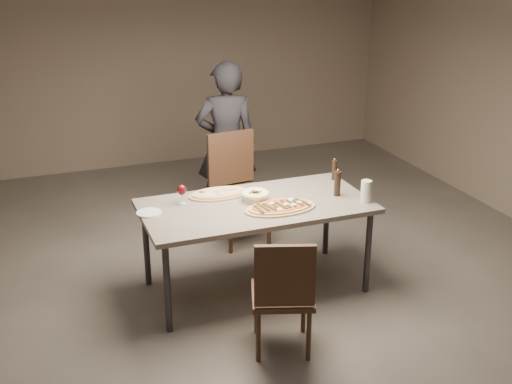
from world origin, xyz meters
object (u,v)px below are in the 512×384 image
object	(u,v)px
dining_table	(256,210)
chair_far	(236,181)
pepper_mill_left	(334,170)
chair_near	(283,290)
bread_basket	(255,195)
diner	(226,144)
ham_pizza	(219,193)
zucchini_pizza	(281,207)
carafe	(366,191)

from	to	relation	value
dining_table	chair_far	size ratio (longest dim) A/B	1.76
pepper_mill_left	chair_near	bearing A→B (deg)	-129.33
dining_table	bread_basket	size ratio (longest dim) A/B	8.09
dining_table	chair_near	world-z (taller)	chair_near
pepper_mill_left	diner	xyz separation A→B (m)	(-0.62, 1.10, -0.02)
dining_table	chair_near	distance (m)	0.95
ham_pizza	pepper_mill_left	world-z (taller)	pepper_mill_left
dining_table	pepper_mill_left	distance (m)	0.89
bread_basket	dining_table	bearing A→B (deg)	-104.87
ham_pizza	chair_far	xyz separation A→B (m)	(0.39, 0.71, -0.19)
ham_pizza	diner	xyz separation A→B (m)	(0.43, 1.11, 0.06)
zucchini_pizza	chair_near	size ratio (longest dim) A/B	0.65
chair_far	pepper_mill_left	bearing A→B (deg)	127.09
ham_pizza	chair_far	distance (m)	0.83
ham_pizza	diner	world-z (taller)	diner
chair_far	diner	bearing A→B (deg)	-100.80
carafe	diner	xyz separation A→B (m)	(-0.62, 1.65, -0.02)
zucchini_pizza	pepper_mill_left	bearing A→B (deg)	55.57
dining_table	diner	distance (m)	1.41
zucchini_pizza	chair_far	size ratio (longest dim) A/B	0.56
bread_basket	chair_far	distance (m)	0.97
ham_pizza	chair_far	world-z (taller)	chair_far
zucchini_pizza	bread_basket	distance (m)	0.26
carafe	zucchini_pizza	bearing A→B (deg)	172.14
pepper_mill_left	chair_near	distance (m)	1.58
zucchini_pizza	chair_far	distance (m)	1.17
bread_basket	ham_pizza	bearing A→B (deg)	136.58
dining_table	diner	bearing A→B (deg)	81.35
pepper_mill_left	bread_basket	bearing A→B (deg)	-164.83
carafe	diner	world-z (taller)	diner
bread_basket	carafe	distance (m)	0.88
carafe	dining_table	bearing A→B (deg)	162.39
pepper_mill_left	carafe	distance (m)	0.55
bread_basket	pepper_mill_left	distance (m)	0.84
carafe	pepper_mill_left	bearing A→B (deg)	90.00
carafe	chair_far	bearing A→B (deg)	117.58
chair_far	diner	distance (m)	0.47
dining_table	chair_far	distance (m)	1.01
diner	ham_pizza	bearing A→B (deg)	78.65
chair_far	dining_table	bearing A→B (deg)	74.30
pepper_mill_left	carafe	size ratio (longest dim) A/B	1.09
ham_pizza	carafe	size ratio (longest dim) A/B	2.88
ham_pizza	chair_near	bearing A→B (deg)	-82.35
carafe	chair_near	xyz separation A→B (m)	(-0.98, -0.65, -0.34)
bread_basket	chair_near	bearing A→B (deg)	-99.64
zucchini_pizza	chair_near	bearing A→B (deg)	-88.64
dining_table	pepper_mill_left	xyz separation A→B (m)	(0.83, 0.28, 0.15)
carafe	chair_near	world-z (taller)	carafe
bread_basket	diner	bearing A→B (deg)	81.65
zucchini_pizza	chair_near	xyz separation A→B (m)	(-0.29, -0.74, -0.27)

